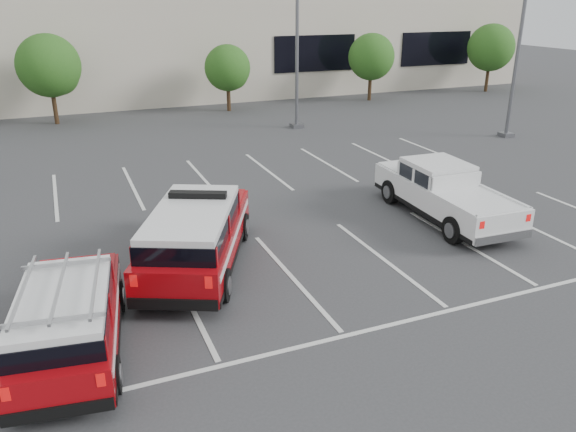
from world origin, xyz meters
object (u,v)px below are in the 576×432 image
tree_mid_right (229,69)px  light_pole_mid (297,27)px  convention_building (121,25)px  light_pole_right (521,29)px  white_pickup (443,197)px  fire_chief_suv (197,240)px  tree_far_right (491,49)px  ladder_suv (70,324)px  tree_mid_left (51,68)px  tree_right (372,58)px

tree_mid_right → light_pole_mid: light_pole_mid is taller
convention_building → light_pole_right: (15.82, -21.86, 0.47)m
light_pole_right → white_pickup: bearing=-141.2°
fire_chief_suv → tree_far_right: bearing=62.4°
light_pole_right → ladder_suv: size_ratio=2.16×
convention_building → ladder_suv: convention_building is taller
tree_mid_left → ladder_suv: size_ratio=1.02×
convention_building → light_pole_mid: convention_building is taller
tree_mid_right → fire_chief_suv: 21.87m
tree_mid_right → light_pole_right: 16.47m
tree_mid_left → white_pickup: bearing=-61.2°
light_pole_right → tree_far_right: bearing=53.0°
white_pickup → ladder_suv: size_ratio=1.20×
convention_building → white_pickup: (5.90, -29.84, -4.03)m
light_pole_right → white_pickup: (-9.92, -7.97, -4.50)m
tree_right → tree_far_right: 10.00m
convention_building → tree_far_right: (24.91, -9.82, -1.68)m
tree_right → fire_chief_suv: 26.87m
light_pole_mid → tree_mid_right: bearing=107.5°
tree_mid_left → fire_chief_suv: 20.91m
tree_far_right → convention_building: bearing=158.5°
tree_mid_right → fire_chief_suv: (-7.15, -20.59, -1.71)m
tree_mid_left → tree_far_right: bearing=0.0°
convention_building → light_pole_right: 26.99m
tree_far_right → light_pole_right: (-9.09, -12.05, 2.14)m
light_pole_right → light_pole_mid: bearing=146.3°
light_pole_mid → fire_chief_suv: size_ratio=1.75×
convention_building → light_pole_mid: bearing=-66.7°
fire_chief_suv → light_pole_mid: bearing=83.3°
light_pole_right → tree_mid_left: bearing=150.1°
tree_mid_right → white_pickup: tree_mid_right is taller
tree_right → ladder_suv: tree_right is taller
light_pole_right → tree_mid_right: bearing=132.2°
tree_far_right → ladder_suv: bearing=-142.3°
convention_building → fire_chief_suv: (-2.24, -30.41, -3.92)m
light_pole_right → ladder_suv: 24.55m
tree_far_right → fire_chief_suv: bearing=-142.8°
fire_chief_suv → white_pickup: size_ratio=1.03×
tree_mid_right → tree_far_right: (20.00, 0.00, 0.54)m
ladder_suv → tree_mid_left: bearing=97.2°
light_pole_mid → fire_chief_suv: 17.69m
tree_right → fire_chief_suv: size_ratio=0.75×
ladder_suv → white_pickup: bearing=24.9°
white_pickup → ladder_suv: (-11.36, -3.42, 0.03)m
convention_building → white_pickup: 30.68m
fire_chief_suv → white_pickup: (8.14, 0.58, -0.11)m
convention_building → ladder_suv: 33.94m
fire_chief_suv → ladder_suv: bearing=-113.2°
light_pole_right → fire_chief_suv: light_pole_right is taller
tree_mid_right → light_pole_right: (10.91, -12.05, 2.68)m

